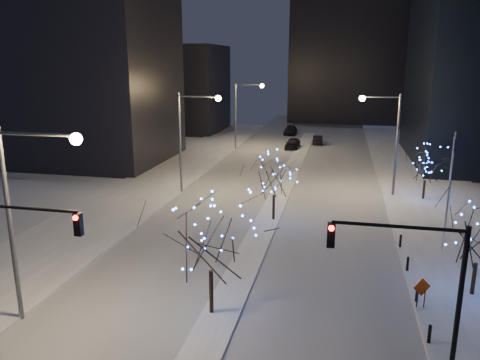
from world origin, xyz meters
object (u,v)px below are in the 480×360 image
(street_lamp_east, at_px, (388,131))
(holiday_tree_median_near, at_px, (210,234))
(street_lamp_w_near, at_px, (26,200))
(street_lamp_w_far, at_px, (242,106))
(holiday_tree_plaza_far, at_px, (426,165))
(traffic_signal_west, at_px, (11,251))
(construction_sign, at_px, (422,290))
(traffic_signal_east, at_px, (419,278))
(car_mid, at_px, (318,140))
(car_near, at_px, (293,143))
(holiday_tree_median_far, at_px, (274,176))
(car_far, at_px, (290,130))
(holiday_tree_plaza_near, at_px, (480,234))
(street_lamp_w_mid, at_px, (190,129))

(street_lamp_east, height_order, holiday_tree_median_near, street_lamp_east)
(street_lamp_w_near, height_order, holiday_tree_median_near, street_lamp_w_near)
(street_lamp_w_far, xyz_separation_m, holiday_tree_plaza_far, (22.66, -22.85, -3.04))
(street_lamp_w_near, height_order, traffic_signal_west, street_lamp_w_near)
(street_lamp_w_near, relative_size, construction_sign, 5.88)
(street_lamp_w_near, relative_size, holiday_tree_plaza_far, 1.96)
(traffic_signal_east, distance_m, car_mid, 58.93)
(street_lamp_w_near, relative_size, car_near, 2.09)
(traffic_signal_east, xyz_separation_m, holiday_tree_median_far, (-8.44, 19.13, -0.88))
(traffic_signal_west, bearing_deg, car_near, 82.69)
(car_near, distance_m, car_mid, 6.34)
(car_near, relative_size, car_far, 0.88)
(car_mid, relative_size, holiday_tree_plaza_far, 0.83)
(street_lamp_w_far, height_order, holiday_tree_plaza_near, street_lamp_w_far)
(traffic_signal_west, bearing_deg, holiday_tree_median_far, 66.05)
(street_lamp_east, distance_m, car_near, 27.35)
(holiday_tree_median_far, relative_size, holiday_tree_plaza_near, 0.99)
(construction_sign, bearing_deg, street_lamp_w_near, 170.65)
(car_near, relative_size, holiday_tree_median_near, 0.70)
(construction_sign, bearing_deg, street_lamp_w_far, 88.41)
(holiday_tree_plaza_near, bearing_deg, car_near, 108.50)
(holiday_tree_median_near, bearing_deg, holiday_tree_median_far, 86.34)
(car_mid, bearing_deg, holiday_tree_plaza_near, 101.52)
(street_lamp_w_near, distance_m, car_mid, 58.71)
(street_lamp_w_far, bearing_deg, holiday_tree_median_near, -79.93)
(street_lamp_w_mid, bearing_deg, construction_sign, -45.60)
(street_lamp_w_near, xyz_separation_m, holiday_tree_median_far, (9.44, 18.12, -2.62))
(street_lamp_east, distance_m, holiday_tree_median_near, 27.68)
(holiday_tree_plaza_near, relative_size, holiday_tree_plaza_far, 1.13)
(car_far, bearing_deg, street_lamp_w_far, -109.32)
(holiday_tree_median_near, distance_m, holiday_tree_median_far, 15.68)
(street_lamp_w_near, xyz_separation_m, traffic_signal_west, (0.50, -2.00, -1.74))
(street_lamp_w_mid, distance_m, street_lamp_w_far, 25.00)
(car_far, distance_m, holiday_tree_plaza_near, 61.47)
(traffic_signal_west, xyz_separation_m, holiday_tree_median_near, (7.94, 4.50, -0.24))
(car_near, distance_m, construction_sign, 48.24)
(street_lamp_east, bearing_deg, holiday_tree_plaza_near, -80.75)
(car_near, bearing_deg, construction_sign, -72.46)
(street_lamp_w_near, distance_m, car_far, 67.09)
(street_lamp_east, distance_m, car_far, 41.31)
(street_lamp_w_mid, height_order, traffic_signal_west, street_lamp_w_mid)
(car_far, height_order, holiday_tree_plaza_far, holiday_tree_plaza_far)
(car_mid, bearing_deg, street_lamp_w_near, 77.83)
(traffic_signal_west, xyz_separation_m, traffic_signal_east, (17.38, 1.00, 0.00))
(car_far, bearing_deg, car_mid, -60.33)
(street_lamp_east, distance_m, holiday_tree_median_far, 14.00)
(traffic_signal_west, distance_m, traffic_signal_east, 17.41)
(car_near, xyz_separation_m, holiday_tree_plaza_near, (14.91, -44.55, 2.96))
(holiday_tree_plaza_far, bearing_deg, street_lamp_w_far, 134.77)
(car_near, xyz_separation_m, car_mid, (3.55, 5.25, -0.11))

